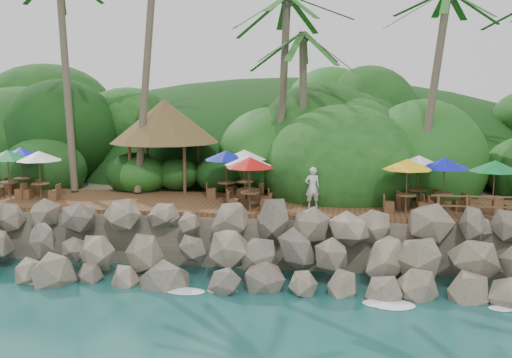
# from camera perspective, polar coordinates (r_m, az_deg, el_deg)

# --- Properties ---
(ground) EXTENTS (140.00, 140.00, 0.00)m
(ground) POSITION_cam_1_polar(r_m,az_deg,el_deg) (22.73, -2.23, -10.77)
(ground) COLOR #19514F
(ground) RESTS_ON ground
(land_base) EXTENTS (32.00, 25.20, 2.10)m
(land_base) POSITION_cam_1_polar(r_m,az_deg,el_deg) (37.85, 2.19, -1.29)
(land_base) COLOR gray
(land_base) RESTS_ON ground
(jungle_hill) EXTENTS (44.80, 28.00, 15.40)m
(jungle_hill) POSITION_cam_1_polar(r_m,az_deg,el_deg) (45.38, 3.20, -0.99)
(jungle_hill) COLOR #143811
(jungle_hill) RESTS_ON ground
(seawall) EXTENTS (29.00, 4.00, 2.30)m
(seawall) POSITION_cam_1_polar(r_m,az_deg,el_deg) (24.27, -1.38, -6.66)
(seawall) COLOR gray
(seawall) RESTS_ON ground
(terrace) EXTENTS (26.00, 5.00, 0.20)m
(terrace) POSITION_cam_1_polar(r_m,az_deg,el_deg) (27.88, 0.00, -2.44)
(terrace) COLOR brown
(terrace) RESTS_ON land_base
(jungle_foliage) EXTENTS (44.00, 16.00, 12.00)m
(jungle_foliage) POSITION_cam_1_polar(r_m,az_deg,el_deg) (37.07, 2.02, -3.15)
(jungle_foliage) COLOR #143811
(jungle_foliage) RESTS_ON ground
(foam_line) EXTENTS (25.20, 0.80, 0.06)m
(foam_line) POSITION_cam_1_polar(r_m,az_deg,el_deg) (23.00, -2.09, -10.45)
(foam_line) COLOR white
(foam_line) RESTS_ON ground
(palapa) EXTENTS (5.66, 5.66, 4.60)m
(palapa) POSITION_cam_1_polar(r_m,az_deg,el_deg) (31.88, -8.52, 5.36)
(palapa) COLOR brown
(palapa) RESTS_ON ground
(dining_clusters) EXTENTS (23.88, 5.07, 2.28)m
(dining_clusters) POSITION_cam_1_polar(r_m,az_deg,el_deg) (27.37, 0.05, 1.57)
(dining_clusters) COLOR brown
(dining_clusters) RESTS_ON terrace
(waiter) EXTENTS (0.76, 0.61, 1.80)m
(waiter) POSITION_cam_1_polar(r_m,az_deg,el_deg) (26.67, 5.27, -0.80)
(waiter) COLOR silver
(waiter) RESTS_ON terrace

